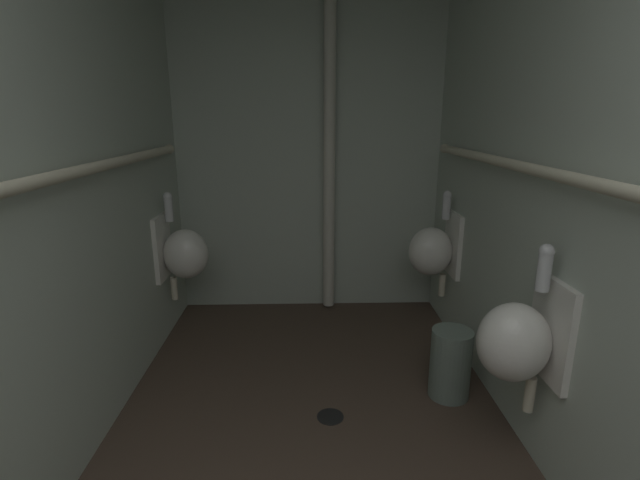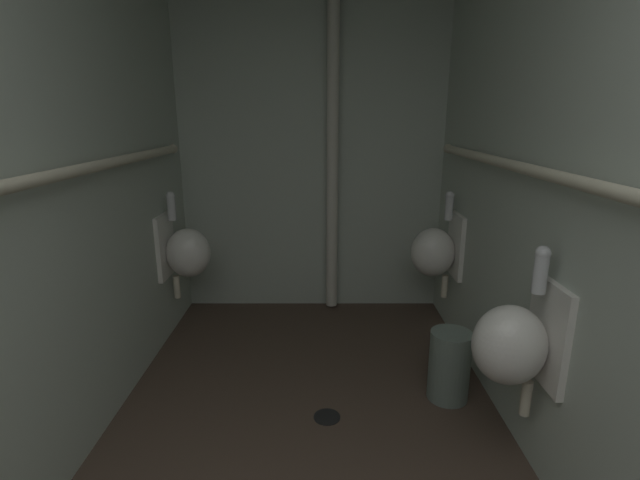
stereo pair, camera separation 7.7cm
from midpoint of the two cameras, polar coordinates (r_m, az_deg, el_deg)
The scene contains 12 objects.
floor at distance 2.30m, azimuth -2.08°, elevation -27.61°, with size 2.15×3.87×0.08m, color #47382D.
wall_left at distance 2.00m, azimuth -34.16°, elevation 7.10°, with size 0.06×3.87×2.66m, color #B2BEB0.
wall_right at distance 1.98m, azimuth 29.62°, elevation 7.66°, with size 0.06×3.87×2.66m, color #B2BEB0.
wall_back at distance 3.60m, azimuth -2.10°, elevation 12.15°, with size 2.15×0.06×2.66m, color #B2BEB0.
urinal_left_mid at distance 3.27m, azimuth -17.40°, elevation -1.48°, with size 0.32×0.30×0.76m.
urinal_right_mid at distance 2.10m, azimuth 22.54°, elevation -11.38°, with size 0.32×0.30×0.76m.
urinal_right_far at distance 3.27m, azimuth 13.31°, elevation -1.19°, with size 0.32×0.30×0.76m.
supply_pipe_left at distance 1.96m, azimuth -31.87°, elevation 6.42°, with size 0.06×3.14×0.06m.
supply_pipe_right at distance 1.92m, azimuth 27.41°, elevation 6.90°, with size 0.06×3.18×0.06m.
standpipe_back_wall at distance 3.49m, azimuth 0.53°, elevation 12.06°, with size 0.09×0.09×2.61m, color beige.
floor_drain at distance 2.56m, azimuth 0.37°, elevation -21.11°, with size 0.14×0.14×0.01m, color black.
waste_bin at distance 2.71m, azimuth 15.11°, elevation -14.63°, with size 0.22×0.22×0.39m, color slate.
Camera 1 is at (-0.01, 0.19, 1.52)m, focal length 25.71 mm.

